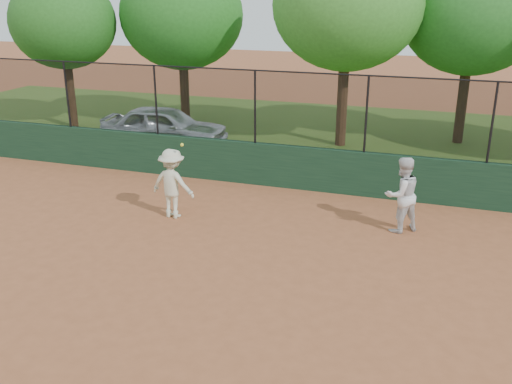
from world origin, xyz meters
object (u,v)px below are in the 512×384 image
(player_second, at_px, (402,195))
(parked_car, at_px, (165,127))
(tree_3, at_px, (473,14))
(tree_1, at_px, (181,15))
(tree_0, at_px, (63,22))
(tree_2, at_px, (347,5))
(player_main, at_px, (172,184))

(player_second, bearing_deg, parked_car, -68.95)
(parked_car, height_order, tree_3, tree_3)
(tree_3, bearing_deg, parked_car, -157.19)
(player_second, height_order, tree_1, tree_1)
(parked_car, bearing_deg, player_second, -126.53)
(parked_car, height_order, tree_0, tree_0)
(parked_car, xyz_separation_m, tree_2, (5.64, 2.34, 3.95))
(player_second, xyz_separation_m, player_main, (-5.26, -0.87, -0.03))
(player_second, bearing_deg, player_main, -30.20)
(tree_0, relative_size, tree_2, 0.85)
(tree_1, bearing_deg, tree_3, 3.31)
(parked_car, xyz_separation_m, tree_1, (-0.84, 3.42, 3.51))
(tree_3, bearing_deg, tree_1, -176.69)
(player_main, bearing_deg, tree_2, 71.75)
(parked_car, bearing_deg, tree_1, 6.55)
(player_main, bearing_deg, tree_3, 55.69)
(parked_car, xyz_separation_m, player_second, (8.30, -4.66, 0.14))
(parked_car, bearing_deg, tree_2, -74.64)
(tree_2, bearing_deg, tree_0, -176.22)
(tree_0, height_order, tree_2, tree_2)
(tree_2, bearing_deg, tree_3, 23.17)
(player_main, relative_size, tree_3, 0.30)
(player_second, bearing_deg, tree_1, -81.12)
(player_second, bearing_deg, tree_0, -65.19)
(tree_2, bearing_deg, tree_1, 170.54)
(player_second, bearing_deg, tree_2, -108.81)
(tree_1, height_order, tree_3, tree_3)
(player_second, distance_m, tree_3, 9.46)
(player_main, distance_m, tree_0, 11.15)
(tree_2, distance_m, tree_3, 4.28)
(tree_1, distance_m, tree_2, 6.58)
(player_second, relative_size, tree_1, 0.28)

